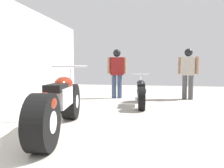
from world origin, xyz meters
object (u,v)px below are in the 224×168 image
at_px(mechanic_in_blue, 117,69).
at_px(mechanic_with_helmet, 188,69).
at_px(motorcycle_maroon_cruiser, 59,104).
at_px(motorcycle_black_naked, 141,92).

xyz_separation_m(mechanic_in_blue, mechanic_with_helmet, (2.41, 0.24, -0.01)).
relative_size(motorcycle_maroon_cruiser, motorcycle_black_naked, 1.22).
bearing_deg(motorcycle_maroon_cruiser, mechanic_with_helmet, 59.14).
bearing_deg(mechanic_with_helmet, motorcycle_maroon_cruiser, -120.86).
relative_size(motorcycle_maroon_cruiser, mechanic_with_helmet, 1.33).
distance_m(motorcycle_maroon_cruiser, mechanic_with_helmet, 4.96).
xyz_separation_m(motorcycle_maroon_cruiser, mechanic_in_blue, (0.11, 3.99, 0.59)).
height_order(motorcycle_black_naked, mechanic_with_helmet, mechanic_with_helmet).
bearing_deg(motorcycle_black_naked, mechanic_in_blue, 124.55).
relative_size(mechanic_in_blue, mechanic_with_helmet, 1.01).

